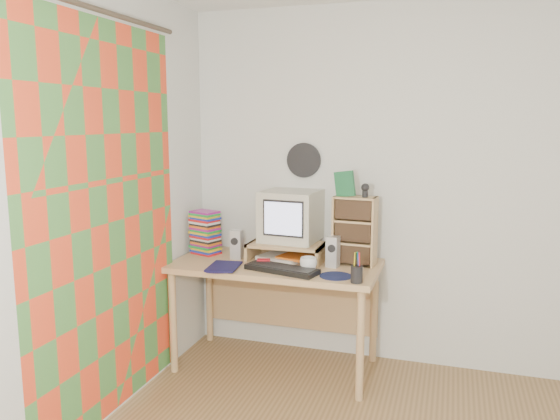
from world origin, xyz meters
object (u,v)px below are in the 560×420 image
Objects in this scene: mug at (308,264)px; diary at (210,264)px; keyboard at (282,269)px; dvd_stack at (205,235)px; crt_monitor at (289,217)px; desk at (278,279)px; cd_rack at (355,231)px.

mug is 0.48× the size of diary.
dvd_stack reaches higher than keyboard.
keyboard is 0.48m from diary.
keyboard is 2.07× the size of diary.
mug is (0.21, -0.27, -0.25)m from crt_monitor.
desk is 0.32m from keyboard.
crt_monitor is at bearing 59.32° from desk.
cd_rack is at bearing 52.06° from keyboard.
keyboard is 0.18m from mug.
crt_monitor is at bearing 24.78° from dvd_stack.
mug is at bearing -35.06° from desk.
keyboard is 0.57m from cd_rack.
dvd_stack is (-0.68, 0.29, 0.12)m from keyboard.
diary is (0.20, -0.35, -0.11)m from dvd_stack.
mug is at bearing 4.40° from diary.
desk is 5.98× the size of diary.
crt_monitor reaches higher than cd_rack.
crt_monitor is 1.60× the size of diary.
mug is at bearing 5.23° from dvd_stack.
keyboard is at bearing -154.86° from mug.
dvd_stack is 0.87m from mug.
cd_rack is at bearing 21.43° from dvd_stack.
mug is (0.84, -0.22, -0.09)m from dvd_stack.
dvd_stack is at bearing 112.45° from diary.
desk is at bearing -115.60° from crt_monitor.
cd_rack is (0.52, 0.06, 0.37)m from desk.
dvd_stack is 1.16× the size of diary.
diary reaches higher than keyboard.
dvd_stack is at bearing 176.63° from desk.
mug reaches higher than keyboard.
crt_monitor is 1.39× the size of dvd_stack.
crt_monitor reaches higher than diary.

